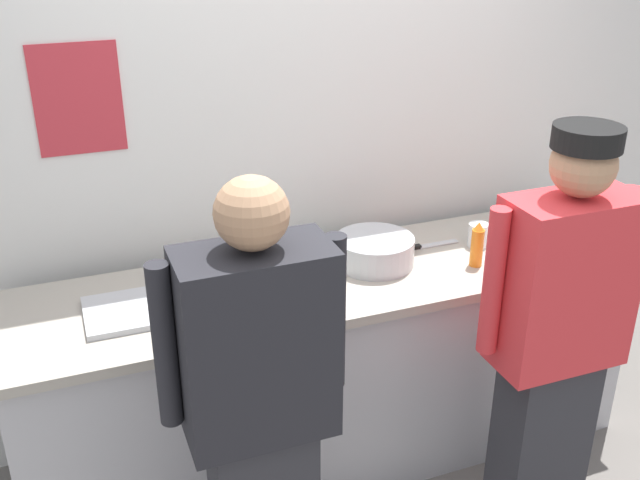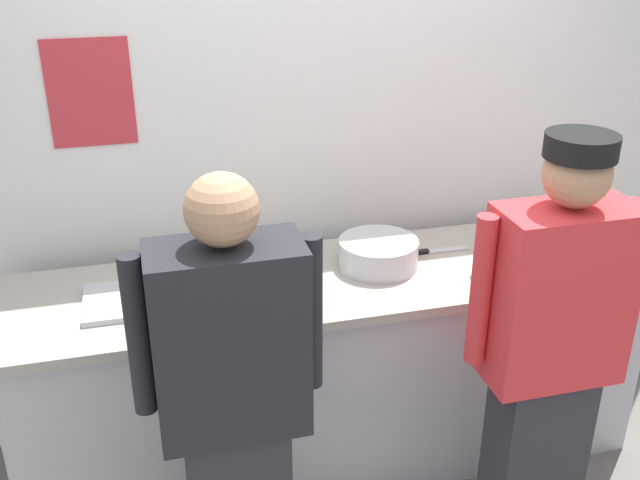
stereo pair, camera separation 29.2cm
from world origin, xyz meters
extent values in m
cube|color=silver|center=(0.00, 0.85, 1.32)|extent=(4.17, 0.10, 2.63)
cube|color=#B72D38|center=(-0.89, 0.80, 1.62)|extent=(0.33, 0.01, 0.43)
cube|color=#B2B2B7|center=(0.00, 0.37, 0.44)|extent=(2.61, 0.64, 0.87)
cube|color=#A8A093|center=(0.00, 0.37, 0.89)|extent=(2.66, 0.70, 0.04)
cube|color=#232328|center=(-0.52, -0.30, 1.11)|extent=(0.46, 0.24, 0.63)
cylinder|color=#232328|center=(-0.79, -0.26, 1.14)|extent=(0.07, 0.07, 0.53)
cylinder|color=#232328|center=(-0.26, -0.26, 1.14)|extent=(0.07, 0.07, 0.53)
sphere|color=tan|center=(-0.52, -0.30, 1.53)|extent=(0.21, 0.21, 0.21)
cube|color=#2D2D33|center=(0.58, -0.32, 0.40)|extent=(0.33, 0.20, 0.80)
cube|color=red|center=(0.58, -0.32, 1.11)|extent=(0.46, 0.24, 0.63)
cylinder|color=red|center=(0.31, -0.28, 1.14)|extent=(0.07, 0.07, 0.54)
cylinder|color=red|center=(0.85, -0.28, 1.14)|extent=(0.07, 0.07, 0.54)
sphere|color=tan|center=(0.58, -0.32, 1.54)|extent=(0.22, 0.22, 0.22)
cylinder|color=black|center=(0.58, -0.32, 1.63)|extent=(0.23, 0.23, 0.08)
cylinder|color=white|center=(-0.18, 0.34, 0.92)|extent=(0.22, 0.22, 0.01)
cylinder|color=white|center=(-0.18, 0.34, 0.93)|extent=(0.22, 0.22, 0.01)
cylinder|color=white|center=(-0.18, 0.34, 0.94)|extent=(0.22, 0.22, 0.01)
cylinder|color=white|center=(-0.18, 0.34, 0.96)|extent=(0.22, 0.22, 0.01)
cylinder|color=white|center=(-0.18, 0.34, 0.97)|extent=(0.22, 0.22, 0.01)
cylinder|color=white|center=(-0.18, 0.34, 0.98)|extent=(0.22, 0.22, 0.01)
cylinder|color=white|center=(1.04, 0.49, 0.92)|extent=(0.20, 0.20, 0.01)
cylinder|color=white|center=(1.04, 0.49, 0.93)|extent=(0.20, 0.20, 0.01)
cylinder|color=white|center=(1.04, 0.49, 0.94)|extent=(0.20, 0.20, 0.01)
cylinder|color=white|center=(1.04, 0.49, 0.96)|extent=(0.20, 0.20, 0.01)
cylinder|color=white|center=(1.04, 0.49, 0.97)|extent=(0.20, 0.20, 0.01)
cylinder|color=white|center=(1.04, 0.49, 0.98)|extent=(0.20, 0.20, 0.01)
cylinder|color=white|center=(1.04, 0.49, 0.99)|extent=(0.20, 0.20, 0.01)
cylinder|color=#B7BABF|center=(0.20, 0.41, 0.97)|extent=(0.33, 0.33, 0.12)
cube|color=#B7BABF|center=(-0.77, 0.35, 0.93)|extent=(0.45, 0.31, 0.02)
cylinder|color=#56A333|center=(-0.27, 0.16, 0.99)|extent=(0.06, 0.06, 0.15)
cone|color=#56A333|center=(-0.27, 0.16, 1.08)|extent=(0.05, 0.05, 0.04)
cylinder|color=orange|center=(0.59, 0.24, 1.00)|extent=(0.05, 0.05, 0.16)
cone|color=orange|center=(0.59, 0.24, 1.10)|extent=(0.05, 0.05, 0.04)
cylinder|color=orange|center=(1.01, 0.33, 0.99)|extent=(0.06, 0.06, 0.16)
cone|color=orange|center=(1.01, 0.33, 1.09)|extent=(0.05, 0.05, 0.04)
cylinder|color=white|center=(0.82, 0.25, 0.93)|extent=(0.09, 0.09, 0.04)
cylinder|color=#5B932D|center=(0.82, 0.25, 0.95)|extent=(0.08, 0.08, 0.01)
cylinder|color=white|center=(-0.40, 0.29, 0.94)|extent=(0.08, 0.08, 0.05)
cylinder|color=#5B932D|center=(-0.40, 0.29, 0.96)|extent=(0.07, 0.07, 0.01)
cylinder|color=white|center=(0.70, 0.40, 0.97)|extent=(0.09, 0.09, 0.11)
cube|color=#B7BABF|center=(0.54, 0.47, 0.92)|extent=(0.19, 0.03, 0.01)
cube|color=black|center=(0.41, 0.47, 0.92)|extent=(0.09, 0.03, 0.02)
camera|label=1|loc=(-1.02, -2.11, 2.31)|focal=41.35mm
camera|label=2|loc=(-0.74, -2.20, 2.31)|focal=41.35mm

